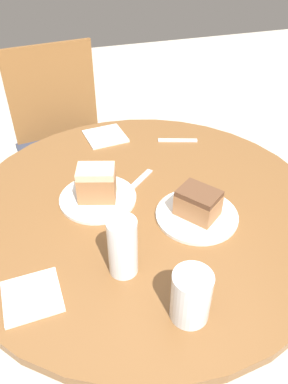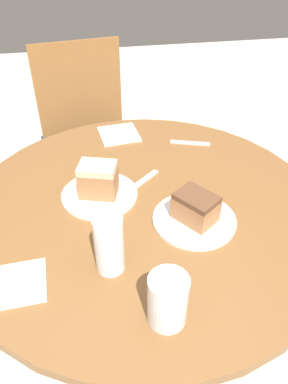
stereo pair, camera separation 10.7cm
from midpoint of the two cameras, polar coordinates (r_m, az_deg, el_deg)
The scene contains 13 objects.
ground_plane at distance 1.69m, azimuth 1.95°, elevation -22.25°, with size 8.00×8.00×0.00m, color beige.
table at distance 1.22m, azimuth 2.54°, elevation -8.31°, with size 1.06×1.06×0.77m.
chair at distance 2.02m, azimuth -7.11°, elevation 8.49°, with size 0.53×0.52×0.93m.
plate_near at distance 1.12m, azimuth -4.08°, elevation -0.50°, with size 0.23×0.23×0.01m.
plate_far at distance 1.05m, azimuth 10.58°, elevation -4.29°, with size 0.23×0.23×0.01m.
cake_slice_near at distance 1.08m, azimuth -4.21°, elevation 1.79°, with size 0.13×0.11×0.10m.
cake_slice_far at distance 1.02m, azimuth 10.86°, elevation -2.44°, with size 0.13×0.14×0.08m.
glass_lemonade at distance 0.87m, azimuth -1.77°, elevation -8.57°, with size 0.07×0.07×0.15m.
glass_water at distance 0.80m, azimuth 7.62°, elevation -16.42°, with size 0.08×0.08×0.12m.
napkin_stack at distance 1.42m, azimuth -1.69°, elevation 8.74°, with size 0.15×0.15×0.01m.
fork at distance 1.17m, azimuth 2.10°, elevation 1.34°, with size 0.14×0.12×0.00m.
spoon at distance 1.38m, azimuth 9.26°, elevation 7.32°, with size 0.14×0.06×0.00m.
napkin_side at distance 0.91m, azimuth -15.41°, elevation -13.51°, with size 0.13×0.13×0.01m.
Camera 2 is at (-0.15, -0.83, 1.47)m, focal length 35.00 mm.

